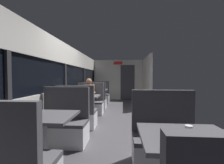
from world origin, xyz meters
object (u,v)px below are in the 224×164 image
object	(u,v)px
bench_near_window_facing_entry	(63,126)
bench_mid_window_facing_end	(77,115)
dining_table_front_aisle	(187,146)
seated_passenger	(89,99)
bench_front_aisle_facing_entry	(165,144)
coffee_cup_secondary	(98,88)
bench_far_window_facing_entry	(100,96)
bench_far_window_facing_end	(95,101)
bench_mid_window_facing_entry	(90,104)
coffee_cup_primary	(189,130)
dining_table_far_window	(97,91)
dining_table_mid_window	(84,99)
dining_table_near_window	(44,122)

from	to	relation	value
bench_near_window_facing_entry	bench_mid_window_facing_end	world-z (taller)	same
dining_table_front_aisle	seated_passenger	distance (m)	3.92
dining_table_front_aisle	bench_front_aisle_facing_entry	xyz separation A→B (m)	(0.00, 0.70, -0.31)
dining_table_front_aisle	coffee_cup_secondary	xyz separation A→B (m)	(-1.80, 5.22, 0.15)
bench_mid_window_facing_end	bench_far_window_facing_entry	bearing A→B (deg)	90.00
bench_far_window_facing_end	coffee_cup_secondary	size ratio (longest dim) A/B	12.22
bench_mid_window_facing_entry	coffee_cup_primary	bearing A→B (deg)	-62.90
dining_table_far_window	seated_passenger	xyz separation A→B (m)	(0.00, -1.63, -0.10)
dining_table_mid_window	bench_far_window_facing_end	xyz separation A→B (m)	(0.00, 1.56, -0.31)
bench_far_window_facing_end	bench_near_window_facing_entry	bearing A→B (deg)	-90.00
dining_table_front_aisle	bench_front_aisle_facing_entry	size ratio (longest dim) A/B	0.82
bench_near_window_facing_entry	dining_table_far_window	xyz separation A→B (m)	(0.00, 3.82, 0.31)
bench_mid_window_facing_entry	dining_table_front_aisle	distance (m)	4.00
dining_table_mid_window	bench_near_window_facing_entry	bearing A→B (deg)	-90.00
dining_table_far_window	bench_far_window_facing_end	bearing A→B (deg)	-90.00
bench_front_aisle_facing_entry	coffee_cup_secondary	xyz separation A→B (m)	(-1.80, 4.52, 0.46)
dining_table_near_window	bench_mid_window_facing_end	distance (m)	1.59
dining_table_mid_window	bench_far_window_facing_end	bearing A→B (deg)	90.00
bench_mid_window_facing_entry	dining_table_mid_window	bearing A→B (deg)	-90.00
bench_near_window_facing_entry	bench_far_window_facing_end	bearing A→B (deg)	90.00
seated_passenger	coffee_cup_primary	bearing A→B (deg)	-62.42
bench_near_window_facing_entry	dining_table_far_window	size ratio (longest dim) A/B	1.22
seated_passenger	bench_front_aisle_facing_entry	bearing A→B (deg)	-57.28
dining_table_far_window	bench_far_window_facing_entry	xyz separation A→B (m)	(0.00, 0.70, -0.31)
dining_table_near_window	coffee_cup_secondary	size ratio (longest dim) A/B	10.00
bench_far_window_facing_entry	coffee_cup_primary	world-z (taller)	bench_far_window_facing_entry
bench_far_window_facing_end	bench_far_window_facing_entry	distance (m)	1.40
bench_front_aisle_facing_entry	seated_passenger	size ratio (longest dim) A/B	0.87
dining_table_far_window	bench_far_window_facing_entry	world-z (taller)	bench_far_window_facing_entry
bench_far_window_facing_end	seated_passenger	distance (m)	0.96
bench_front_aisle_facing_entry	coffee_cup_primary	distance (m)	0.82
dining_table_far_window	bench_far_window_facing_end	distance (m)	0.77
bench_mid_window_facing_entry	dining_table_front_aisle	xyz separation A→B (m)	(1.79, -3.56, 0.31)
bench_mid_window_facing_entry	bench_front_aisle_facing_entry	size ratio (longest dim) A/B	1.00
dining_table_mid_window	bench_mid_window_facing_entry	distance (m)	0.77
dining_table_mid_window	dining_table_front_aisle	bearing A→B (deg)	-57.95
bench_far_window_facing_entry	bench_front_aisle_facing_entry	world-z (taller)	same
bench_front_aisle_facing_entry	coffee_cup_secondary	distance (m)	4.89
bench_mid_window_facing_entry	bench_mid_window_facing_end	bearing A→B (deg)	-90.00
dining_table_near_window	bench_front_aisle_facing_entry	bearing A→B (deg)	3.18
bench_near_window_facing_entry	seated_passenger	xyz separation A→B (m)	(0.00, 2.19, 0.21)
bench_front_aisle_facing_entry	coffee_cup_primary	size ratio (longest dim) A/B	12.22
bench_mid_window_facing_entry	coffee_cup_primary	world-z (taller)	bench_mid_window_facing_entry
bench_near_window_facing_entry	bench_far_window_facing_entry	size ratio (longest dim) A/B	1.00
bench_near_window_facing_entry	bench_mid_window_facing_entry	size ratio (longest dim) A/B	1.00
bench_far_window_facing_entry	coffee_cup_primary	bearing A→B (deg)	-72.66
dining_table_far_window	seated_passenger	world-z (taller)	seated_passenger
dining_table_near_window	bench_front_aisle_facing_entry	xyz separation A→B (m)	(1.79, 0.10, -0.31)
dining_table_mid_window	coffee_cup_primary	size ratio (longest dim) A/B	10.00
bench_near_window_facing_entry	dining_table_front_aisle	bearing A→B (deg)	-35.98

